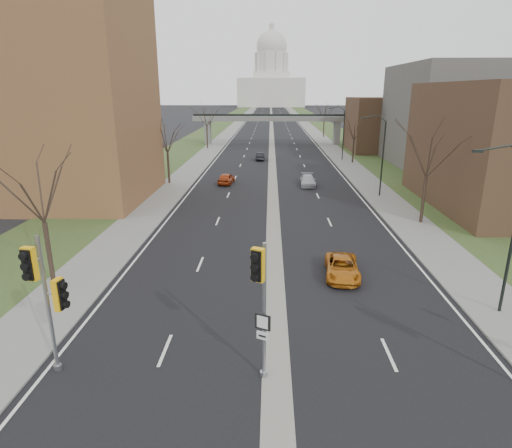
# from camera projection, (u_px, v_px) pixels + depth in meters

# --- Properties ---
(ground) EXTENTS (700.00, 700.00, 0.00)m
(ground) POSITION_uv_depth(u_px,v_px,m) (277.00, 382.00, 17.18)
(ground) COLOR black
(ground) RESTS_ON ground
(road_surface) EXTENTS (20.00, 600.00, 0.01)m
(road_surface) POSITION_uv_depth(u_px,v_px,m) (271.00, 122.00, 160.30)
(road_surface) COLOR black
(road_surface) RESTS_ON ground
(median_strip) EXTENTS (1.20, 600.00, 0.02)m
(median_strip) POSITION_uv_depth(u_px,v_px,m) (271.00, 122.00, 160.30)
(median_strip) COLOR gray
(median_strip) RESTS_ON ground
(sidewalk_right) EXTENTS (4.00, 600.00, 0.12)m
(sidewalk_right) POSITION_uv_depth(u_px,v_px,m) (303.00, 122.00, 159.91)
(sidewalk_right) COLOR gray
(sidewalk_right) RESTS_ON ground
(sidewalk_left) EXTENTS (4.00, 600.00, 0.12)m
(sidewalk_left) POSITION_uv_depth(u_px,v_px,m) (239.00, 122.00, 160.66)
(sidewalk_left) COLOR gray
(sidewalk_left) RESTS_ON ground
(grass_verge_right) EXTENTS (8.00, 600.00, 0.10)m
(grass_verge_right) POSITION_uv_depth(u_px,v_px,m) (319.00, 122.00, 159.72)
(grass_verge_right) COLOR #2A431E
(grass_verge_right) RESTS_ON ground
(grass_verge_left) EXTENTS (8.00, 600.00, 0.10)m
(grass_verge_left) POSITION_uv_depth(u_px,v_px,m) (224.00, 122.00, 160.85)
(grass_verge_left) COLOR #2A431E
(grass_verge_left) RESTS_ON ground
(apartment_building) EXTENTS (25.00, 16.00, 22.00)m
(apartment_building) POSITION_uv_depth(u_px,v_px,m) (18.00, 93.00, 43.35)
(apartment_building) COLOR brown
(apartment_building) RESTS_ON ground
(commercial_block_mid) EXTENTS (18.00, 22.00, 15.00)m
(commercial_block_mid) POSITION_uv_depth(u_px,v_px,m) (461.00, 117.00, 63.69)
(commercial_block_mid) COLOR #56544E
(commercial_block_mid) RESTS_ON ground
(commercial_block_far) EXTENTS (14.00, 14.00, 10.00)m
(commercial_block_far) POSITION_uv_depth(u_px,v_px,m) (387.00, 125.00, 81.79)
(commercial_block_far) COLOR brown
(commercial_block_far) RESTS_ON ground
(pedestrian_bridge) EXTENTS (34.00, 3.00, 6.45)m
(pedestrian_bridge) POSITION_uv_depth(u_px,v_px,m) (272.00, 122.00, 92.07)
(pedestrian_bridge) COLOR slate
(pedestrian_bridge) RESTS_ON ground
(capitol) EXTENTS (48.00, 42.00, 55.75)m
(capitol) POSITION_uv_depth(u_px,v_px,m) (271.00, 80.00, 316.97)
(capitol) COLOR silver
(capitol) RESTS_ON ground
(streetlight_near) EXTENTS (2.61, 0.20, 8.70)m
(streetlight_near) POSITION_uv_depth(u_px,v_px,m) (506.00, 183.00, 20.49)
(streetlight_near) COLOR black
(streetlight_near) RESTS_ON sidewalk_right
(streetlight_mid) EXTENTS (2.61, 0.20, 8.70)m
(streetlight_mid) POSITION_uv_depth(u_px,v_px,m) (377.00, 133.00, 45.30)
(streetlight_mid) COLOR black
(streetlight_mid) RESTS_ON sidewalk_right
(streetlight_far) EXTENTS (2.61, 0.20, 8.70)m
(streetlight_far) POSITION_uv_depth(u_px,v_px,m) (340.00, 118.00, 70.11)
(streetlight_far) COLOR black
(streetlight_far) RESTS_ON sidewalk_right
(tree_left_a) EXTENTS (7.20, 7.20, 9.40)m
(tree_left_a) POSITION_uv_depth(u_px,v_px,m) (38.00, 178.00, 23.25)
(tree_left_a) COLOR #382B21
(tree_left_a) RESTS_ON sidewalk_left
(tree_left_b) EXTENTS (6.75, 6.75, 8.81)m
(tree_left_b) POSITION_uv_depth(u_px,v_px,m) (166.00, 134.00, 51.99)
(tree_left_b) COLOR #382B21
(tree_left_b) RESTS_ON sidewalk_left
(tree_left_c) EXTENTS (7.65, 7.65, 9.99)m
(tree_left_c) POSITION_uv_depth(u_px,v_px,m) (206.00, 113.00, 84.19)
(tree_left_c) COLOR #382B21
(tree_left_c) RESTS_ON sidewalk_left
(tree_right_a) EXTENTS (7.20, 7.20, 9.40)m
(tree_right_a) POSITION_uv_depth(u_px,v_px,m) (429.00, 148.00, 35.79)
(tree_right_a) COLOR #382B21
(tree_right_a) RESTS_ON sidewalk_right
(tree_right_b) EXTENTS (6.30, 6.30, 8.22)m
(tree_right_b) POSITION_uv_depth(u_px,v_px,m) (355.00, 126.00, 67.52)
(tree_right_b) COLOR #382B21
(tree_right_b) RESTS_ON sidewalk_right
(tree_right_c) EXTENTS (7.65, 7.65, 9.99)m
(tree_right_c) POSITION_uv_depth(u_px,v_px,m) (325.00, 108.00, 105.32)
(tree_right_c) COLOR #382B21
(tree_right_c) RESTS_ON sidewalk_right
(signal_pole_left) EXTENTS (1.20, 1.01, 5.94)m
(signal_pole_left) POSITION_uv_depth(u_px,v_px,m) (46.00, 288.00, 16.54)
(signal_pole_left) COLOR gray
(signal_pole_left) RESTS_ON ground
(signal_pole_median) EXTENTS (0.85, 0.97, 5.81)m
(signal_pole_median) POSITION_uv_depth(u_px,v_px,m) (261.00, 289.00, 16.05)
(signal_pole_median) COLOR gray
(signal_pole_median) RESTS_ON ground
(car_left_near) EXTENTS (2.07, 4.23, 1.39)m
(car_left_near) POSITION_uv_depth(u_px,v_px,m) (226.00, 178.00, 53.66)
(car_left_near) COLOR #A23612
(car_left_near) RESTS_ON ground
(car_left_far) EXTENTS (1.43, 3.95, 1.29)m
(car_left_far) POSITION_uv_depth(u_px,v_px,m) (260.00, 156.00, 72.16)
(car_left_far) COLOR black
(car_left_far) RESTS_ON ground
(car_right_near) EXTENTS (2.41, 4.57, 1.23)m
(car_right_near) POSITION_uv_depth(u_px,v_px,m) (342.00, 267.00, 26.77)
(car_right_near) COLOR #BA6613
(car_right_near) RESTS_ON ground
(car_right_mid) EXTENTS (1.96, 4.53, 1.30)m
(car_right_mid) POSITION_uv_depth(u_px,v_px,m) (308.00, 180.00, 52.58)
(car_right_mid) COLOR #A9AAB1
(car_right_mid) RESTS_ON ground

